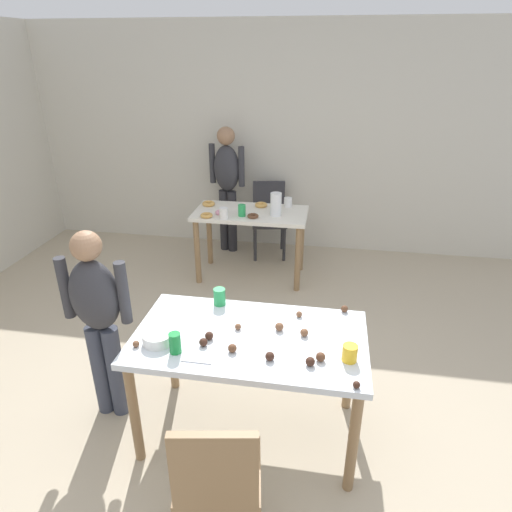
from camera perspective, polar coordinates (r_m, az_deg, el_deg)
name	(u,v)px	position (r m, az deg, el deg)	size (l,w,h in m)	color
ground_plane	(244,434)	(3.12, -1.56, -21.94)	(6.40, 6.40, 0.00)	tan
wall_back	(295,141)	(5.39, 4.98, 14.46)	(6.40, 0.10, 2.60)	beige
dining_table_near	(250,349)	(2.71, -0.83, -11.82)	(1.37, 0.77, 0.75)	silver
dining_table_far	(251,222)	(4.67, -0.68, 4.36)	(1.17, 0.61, 0.75)	silver
chair_near_table	(218,476)	(2.29, -4.96, -26.39)	(0.46, 0.46, 0.87)	olive
chair_far_table	(269,214)	(5.32, 1.69, 5.41)	(0.47, 0.47, 0.87)	#2D2D33
person_girl_near	(98,313)	(2.96, -19.67, -6.93)	(0.45, 0.20, 1.34)	#383D4C
person_adult_far	(227,179)	(5.28, -3.74, 9.81)	(0.45, 0.27, 1.50)	#28282D
mixing_bowl	(158,338)	(2.64, -12.51, -10.22)	(0.18, 0.18, 0.06)	white
soda_can	(175,343)	(2.53, -10.37, -10.95)	(0.07, 0.07, 0.12)	#198438
fork_near	(196,362)	(2.48, -7.70, -13.33)	(0.17, 0.02, 0.01)	silver
cup_near_0	(350,353)	(2.49, 11.97, -12.11)	(0.08, 0.08, 0.10)	yellow
cup_near_1	(220,297)	(2.93, -4.72, -5.24)	(0.08, 0.08, 0.11)	green
cake_ball_0	(209,336)	(2.62, -6.04, -10.16)	(0.05, 0.05, 0.05)	#3D2319
cake_ball_1	(357,385)	(2.35, 12.80, -15.85)	(0.04, 0.04, 0.04)	#3D2319
cake_ball_2	(238,327)	(2.70, -2.33, -9.07)	(0.04, 0.04, 0.04)	brown
cake_ball_3	(279,327)	(2.69, 3.03, -9.07)	(0.05, 0.05, 0.05)	brown
cake_ball_4	(299,314)	(2.83, 5.57, -7.46)	(0.04, 0.04, 0.04)	brown
cake_ball_5	(310,362)	(2.44, 6.99, -13.33)	(0.05, 0.05, 0.05)	#3D2319
cake_ball_6	(270,356)	(2.46, 1.79, -12.78)	(0.05, 0.05, 0.05)	#3D2319
cake_ball_7	(232,348)	(2.52, -3.06, -11.76)	(0.05, 0.05, 0.05)	brown
cake_ball_8	(136,344)	(2.65, -15.18, -10.86)	(0.04, 0.04, 0.04)	brown
cake_ball_9	(321,357)	(2.48, 8.30, -12.72)	(0.05, 0.05, 0.05)	brown
cake_ball_10	(203,342)	(2.58, -6.79, -10.95)	(0.05, 0.05, 0.05)	#3D2319
cake_ball_11	(344,309)	(2.92, 11.31, -6.67)	(0.04, 0.04, 0.04)	brown
cake_ball_12	(304,333)	(2.65, 6.22, -9.76)	(0.05, 0.05, 0.05)	brown
pitcher_far	(276,204)	(4.49, 2.58, 6.66)	(0.11, 0.11, 0.23)	white
cup_far_0	(288,202)	(4.78, 4.13, 6.91)	(0.09, 0.09, 0.10)	white
cup_far_1	(242,210)	(4.49, -1.83, 5.88)	(0.08, 0.08, 0.12)	green
cup_far_2	(224,213)	(4.42, -4.17, 5.49)	(0.09, 0.09, 0.11)	white
donut_far_0	(261,205)	(4.78, 0.66, 6.60)	(0.13, 0.13, 0.04)	gold
donut_far_1	(207,215)	(4.50, -6.38, 5.22)	(0.12, 0.12, 0.04)	gold
donut_far_2	(253,216)	(4.46, -0.40, 5.17)	(0.11, 0.11, 0.03)	brown
donut_far_3	(209,204)	(4.85, -6.13, 6.72)	(0.14, 0.14, 0.04)	gold
donut_far_4	(221,212)	(4.58, -4.55, 5.63)	(0.11, 0.11, 0.03)	pink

